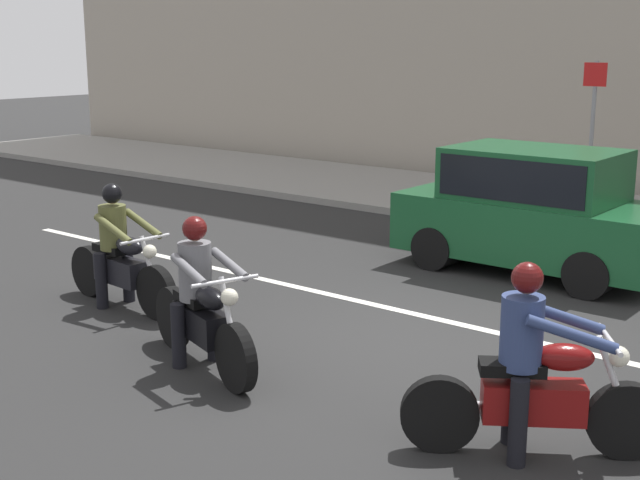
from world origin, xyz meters
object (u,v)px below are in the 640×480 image
Objects in this scene: motorcycle_with_rider_gray at (201,307)px; parked_hatchback_forest_green at (533,209)px; motorcycle_with_rider_denim_blue at (533,378)px; street_sign_post at (593,120)px; motorcycle_with_rider_olive at (120,257)px.

motorcycle_with_rider_gray is 5.68m from parked_hatchback_forest_green.
street_sign_post reaches higher than motorcycle_with_rider_denim_blue.
street_sign_post is (-3.55, 10.00, 1.15)m from motorcycle_with_rider_denim_blue.
street_sign_post is at bearing 109.53° from motorcycle_with_rider_denim_blue.
motorcycle_with_rider_denim_blue is 0.86× the size of motorcycle_with_rider_olive.
street_sign_post reaches higher than motorcycle_with_rider_gray.
motorcycle_with_rider_gray is (-3.47, -0.32, -0.02)m from motorcycle_with_rider_denim_blue.
motorcycle_with_rider_denim_blue reaches higher than motorcycle_with_rider_gray.
motorcycle_with_rider_gray is at bearing -89.58° from street_sign_post.
motorcycle_with_rider_gray is at bearing -99.93° from parked_hatchback_forest_green.
motorcycle_with_rider_olive is at bearing -103.20° from street_sign_post.
motorcycle_with_rider_olive is 9.85m from street_sign_post.
parked_hatchback_forest_green is (-2.49, 5.27, 0.27)m from motorcycle_with_rider_denim_blue.
motorcycle_with_rider_gray is 0.55× the size of parked_hatchback_forest_green.
motorcycle_with_rider_olive is at bearing 160.78° from motorcycle_with_rider_gray.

